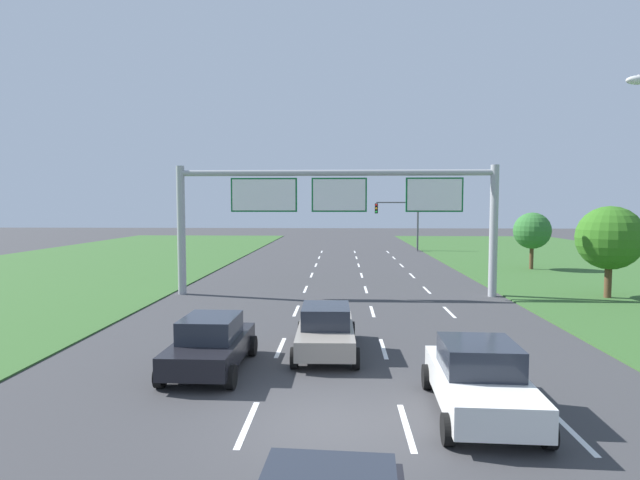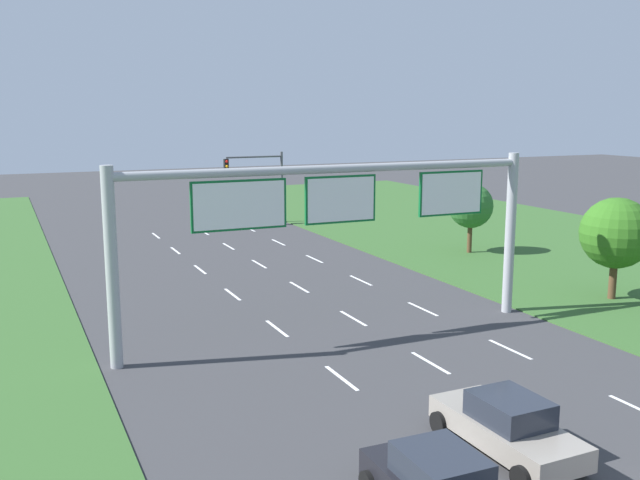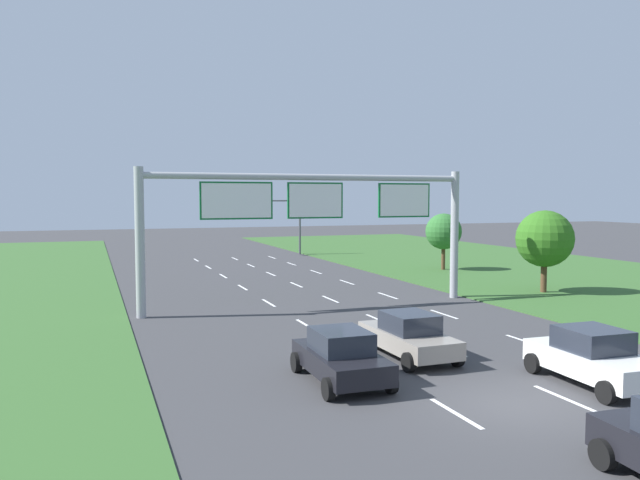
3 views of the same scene
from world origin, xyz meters
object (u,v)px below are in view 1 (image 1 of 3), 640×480
Objects in this scene: car_far_ahead at (479,379)px; sign_gantry at (337,204)px; traffic_light_mast at (400,215)px; roadside_tree_far at (532,231)px; car_lead_silver at (211,344)px; roadside_tree_mid at (610,238)px; car_near_red at (326,329)px.

car_far_ahead is 0.25× the size of sign_gantry.
car_far_ahead is 43.42m from traffic_light_mast.
traffic_light_mast reaches higher than roadside_tree_far.
car_far_ahead is 0.77× the size of traffic_light_mast.
car_lead_silver is at bearing -106.02° from sign_gantry.
car_far_ahead reaches higher than car_lead_silver.
sign_gantry is at bearing 104.64° from car_far_ahead.
traffic_light_mast reaches higher than roadside_tree_mid.
car_lead_silver is at bearing -145.60° from roadside_tree_mid.
traffic_light_mast reaches higher than car_near_red.
roadside_tree_far is at bearing 53.54° from car_lead_silver.
car_lead_silver is 13.69m from sign_gantry.
car_lead_silver is at bearing -151.29° from car_near_red.
car_lead_silver is 30.26m from roadside_tree_far.
roadside_tree_mid is at bearing -75.09° from traffic_light_mast.
car_near_red is 0.26× the size of sign_gantry.
sign_gantry is (3.60, 12.54, 4.16)m from car_lead_silver.
car_near_red is 0.92× the size of roadside_tree_mid.
car_near_red is 5.98m from car_far_ahead.
sign_gantry is 18.73m from roadside_tree_far.
car_near_red is at bearing 130.24° from car_far_ahead.
roadside_tree_mid is at bearing 56.48° from car_far_ahead.
car_near_red is 39.22m from traffic_light_mast.
roadside_tree_far is (8.05, -16.35, -0.90)m from traffic_light_mast.
car_lead_silver reaches higher than car_near_red.
traffic_light_mast is 29.23m from roadside_tree_mid.
traffic_light_mast is 1.28× the size of roadside_tree_far.
sign_gantry is 3.08× the size of traffic_light_mast.
traffic_light_mast is (6.89, 38.49, 3.09)m from car_near_red.
car_far_ahead is at bearing -52.85° from car_near_red.
roadside_tree_far reaches higher than car_near_red.
car_far_ahead is 0.89× the size of roadside_tree_mid.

